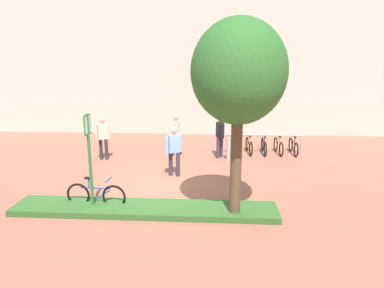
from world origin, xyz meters
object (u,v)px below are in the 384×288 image
at_px(tree_sidewalk, 239,73).
at_px(person_suited_navy, 220,134).
at_px(bollard_steel, 228,149).
at_px(parking_sign_post, 89,149).
at_px(person_casual_tan, 174,148).
at_px(person_shirt_white, 176,132).
at_px(bike_at_sign, 96,195).
at_px(person_shirt_blue, 103,136).
at_px(bike_rack_cluster, 264,146).

relative_size(tree_sidewalk, person_suited_navy, 2.85).
relative_size(bollard_steel, person_suited_navy, 0.52).
distance_m(tree_sidewalk, person_suited_navy, 6.23).
distance_m(bollard_steel, person_suited_navy, 0.70).
relative_size(parking_sign_post, person_casual_tan, 1.52).
xyz_separation_m(person_suited_navy, person_shirt_white, (-1.84, 0.32, 0.00)).
distance_m(bike_at_sign, person_casual_tan, 3.38).
distance_m(person_casual_tan, person_shirt_white, 2.78).
xyz_separation_m(parking_sign_post, bike_at_sign, (0.02, 0.22, -1.35)).
relative_size(parking_sign_post, person_shirt_blue, 1.52).
bearing_deg(tree_sidewalk, person_shirt_blue, 134.77).
distance_m(bike_at_sign, bike_rack_cluster, 8.03).
bearing_deg(person_suited_navy, parking_sign_post, -122.37).
distance_m(bike_rack_cluster, person_suited_navy, 2.15).
distance_m(tree_sidewalk, person_shirt_white, 6.85).
bearing_deg(parking_sign_post, bollard_steel, 53.55).
bearing_deg(tree_sidewalk, person_shirt_white, 109.79).
distance_m(tree_sidewalk, bollard_steel, 6.20).
bearing_deg(bike_at_sign, person_shirt_white, 73.96).
height_order(bike_rack_cluster, person_shirt_white, person_shirt_white).
height_order(bollard_steel, person_casual_tan, person_casual_tan).
bearing_deg(person_suited_navy, person_shirt_white, 170.23).
height_order(parking_sign_post, bike_at_sign, parking_sign_post).
bearing_deg(bike_rack_cluster, parking_sign_post, -130.77).
distance_m(tree_sidewalk, person_shirt_blue, 7.57).
height_order(bollard_steel, person_suited_navy, person_suited_navy).
bearing_deg(person_shirt_white, bike_rack_cluster, 6.87).
xyz_separation_m(tree_sidewalk, bike_rack_cluster, (1.61, 6.40, -3.28)).
bearing_deg(bike_rack_cluster, tree_sidewalk, -104.08).
height_order(parking_sign_post, person_suited_navy, parking_sign_post).
bearing_deg(parking_sign_post, person_shirt_white, 74.37).
height_order(tree_sidewalk, bike_rack_cluster, tree_sidewalk).
xyz_separation_m(bike_at_sign, person_shirt_blue, (-1.26, 4.63, 0.63)).
bearing_deg(bike_at_sign, tree_sidewalk, -6.21).
distance_m(parking_sign_post, person_casual_tan, 3.59).
bearing_deg(person_suited_navy, person_shirt_blue, -172.70).
bearing_deg(person_casual_tan, person_suited_navy, 56.81).
relative_size(parking_sign_post, bike_at_sign, 1.56).
relative_size(person_casual_tan, person_shirt_white, 1.00).
distance_m(tree_sidewalk, person_casual_tan, 4.55).
relative_size(bollard_steel, person_shirt_blue, 0.52).
distance_m(tree_sidewalk, bike_at_sign, 4.99).
relative_size(tree_sidewalk, person_casual_tan, 2.85).
distance_m(tree_sidewalk, parking_sign_post, 4.22).
height_order(person_casual_tan, person_shirt_blue, same).
xyz_separation_m(bike_rack_cluster, person_shirt_blue, (-6.60, -1.37, 0.64)).
xyz_separation_m(bollard_steel, person_shirt_white, (-2.19, 0.62, 0.53)).
height_order(bike_rack_cluster, bollard_steel, bollard_steel).
distance_m(bike_at_sign, person_shirt_white, 5.80).
xyz_separation_m(bike_rack_cluster, person_casual_tan, (-3.51, -3.22, 0.64)).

